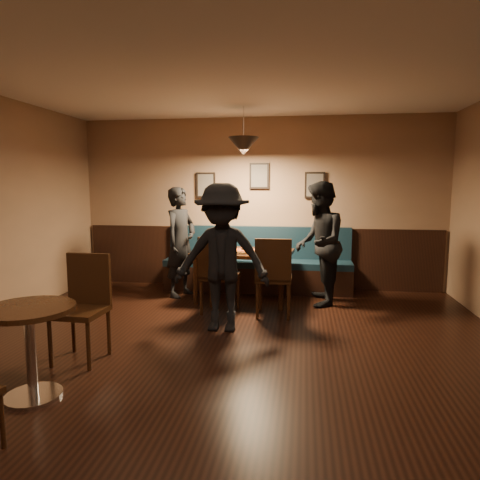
{
  "coord_description": "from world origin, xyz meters",
  "views": [
    {
      "loc": [
        0.74,
        -3.62,
        1.7
      ],
      "look_at": [
        -0.13,
        2.19,
        0.95
      ],
      "focal_mm": 32.21,
      "sensor_mm": 36.0,
      "label": 1
    }
  ],
  "objects_px": {
    "chair_near_left": "(220,274)",
    "chair_near_right": "(274,276)",
    "diner_left": "(181,242)",
    "soda_glass": "(283,250)",
    "diner_front": "(222,258)",
    "cafe_table": "(31,353)",
    "cafe_chair_far": "(79,309)",
    "diner_right": "(319,244)",
    "booth_bench": "(257,260)",
    "tabasco_bottle": "(280,248)",
    "dining_table": "(243,276)"
  },
  "relations": [
    {
      "from": "chair_near_right",
      "to": "tabasco_bottle",
      "type": "xyz_separation_m",
      "value": [
        0.05,
        0.56,
        0.29
      ]
    },
    {
      "from": "chair_near_left",
      "to": "tabasco_bottle",
      "type": "height_order",
      "value": "chair_near_left"
    },
    {
      "from": "diner_front",
      "to": "booth_bench",
      "type": "bearing_deg",
      "value": 83.86
    },
    {
      "from": "chair_near_right",
      "to": "diner_left",
      "type": "height_order",
      "value": "diner_left"
    },
    {
      "from": "booth_bench",
      "to": "diner_left",
      "type": "distance_m",
      "value": 1.28
    },
    {
      "from": "chair_near_left",
      "to": "cafe_table",
      "type": "bearing_deg",
      "value": -105.77
    },
    {
      "from": "diner_right",
      "to": "diner_front",
      "type": "height_order",
      "value": "diner_right"
    },
    {
      "from": "dining_table",
      "to": "chair_near_left",
      "type": "distance_m",
      "value": 0.69
    },
    {
      "from": "diner_right",
      "to": "booth_bench",
      "type": "bearing_deg",
      "value": -124.8
    },
    {
      "from": "diner_left",
      "to": "diner_right",
      "type": "distance_m",
      "value": 2.08
    },
    {
      "from": "soda_glass",
      "to": "tabasco_bottle",
      "type": "distance_m",
      "value": 0.22
    },
    {
      "from": "dining_table",
      "to": "cafe_chair_far",
      "type": "distance_m",
      "value": 2.72
    },
    {
      "from": "chair_near_right",
      "to": "tabasco_bottle",
      "type": "height_order",
      "value": "chair_near_right"
    },
    {
      "from": "dining_table",
      "to": "cafe_chair_far",
      "type": "height_order",
      "value": "cafe_chair_far"
    },
    {
      "from": "diner_front",
      "to": "tabasco_bottle",
      "type": "relative_size",
      "value": 13.4
    },
    {
      "from": "dining_table",
      "to": "chair_near_left",
      "type": "relative_size",
      "value": 1.34
    },
    {
      "from": "booth_bench",
      "to": "cafe_chair_far",
      "type": "relative_size",
      "value": 2.92
    },
    {
      "from": "chair_near_right",
      "to": "cafe_chair_far",
      "type": "bearing_deg",
      "value": -135.06
    },
    {
      "from": "chair_near_left",
      "to": "chair_near_right",
      "type": "height_order",
      "value": "same"
    },
    {
      "from": "diner_left",
      "to": "soda_glass",
      "type": "distance_m",
      "value": 1.64
    },
    {
      "from": "diner_left",
      "to": "soda_glass",
      "type": "height_order",
      "value": "diner_left"
    },
    {
      "from": "chair_near_left",
      "to": "diner_right",
      "type": "height_order",
      "value": "diner_right"
    },
    {
      "from": "dining_table",
      "to": "diner_left",
      "type": "xyz_separation_m",
      "value": [
        -0.99,
        0.15,
        0.46
      ]
    },
    {
      "from": "chair_near_right",
      "to": "soda_glass",
      "type": "xyz_separation_m",
      "value": [
        0.1,
        0.35,
        0.3
      ]
    },
    {
      "from": "chair_near_right",
      "to": "soda_glass",
      "type": "bearing_deg",
      "value": 74.21
    },
    {
      "from": "dining_table",
      "to": "chair_near_right",
      "type": "bearing_deg",
      "value": -46.87
    },
    {
      "from": "diner_front",
      "to": "diner_right",
      "type": "bearing_deg",
      "value": 47.58
    },
    {
      "from": "diner_left",
      "to": "dining_table",
      "type": "bearing_deg",
      "value": -77.13
    },
    {
      "from": "soda_glass",
      "to": "cafe_chair_far",
      "type": "relative_size",
      "value": 0.15
    },
    {
      "from": "chair_near_left",
      "to": "tabasco_bottle",
      "type": "relative_size",
      "value": 8.07
    },
    {
      "from": "tabasco_bottle",
      "to": "cafe_table",
      "type": "bearing_deg",
      "value": -120.4
    },
    {
      "from": "diner_right",
      "to": "tabasco_bottle",
      "type": "height_order",
      "value": "diner_right"
    },
    {
      "from": "diner_front",
      "to": "cafe_table",
      "type": "bearing_deg",
      "value": -123.11
    },
    {
      "from": "chair_near_right",
      "to": "cafe_table",
      "type": "relative_size",
      "value": 1.38
    },
    {
      "from": "diner_front",
      "to": "cafe_chair_far",
      "type": "relative_size",
      "value": 1.68
    },
    {
      "from": "diner_left",
      "to": "cafe_table",
      "type": "bearing_deg",
      "value": -163.46
    },
    {
      "from": "soda_glass",
      "to": "cafe_chair_far",
      "type": "xyz_separation_m",
      "value": [
        -1.85,
        -2.11,
        -0.31
      ]
    },
    {
      "from": "cafe_chair_far",
      "to": "booth_bench",
      "type": "bearing_deg",
      "value": -112.34
    },
    {
      "from": "dining_table",
      "to": "cafe_table",
      "type": "relative_size",
      "value": 1.85
    },
    {
      "from": "tabasco_bottle",
      "to": "chair_near_right",
      "type": "bearing_deg",
      "value": -94.7
    },
    {
      "from": "booth_bench",
      "to": "cafe_chair_far",
      "type": "distance_m",
      "value": 3.37
    },
    {
      "from": "diner_front",
      "to": "soda_glass",
      "type": "height_order",
      "value": "diner_front"
    },
    {
      "from": "chair_near_right",
      "to": "soda_glass",
      "type": "height_order",
      "value": "chair_near_right"
    },
    {
      "from": "chair_near_left",
      "to": "diner_left",
      "type": "bearing_deg",
      "value": 140.92
    },
    {
      "from": "diner_left",
      "to": "diner_front",
      "type": "bearing_deg",
      "value": -126.52
    },
    {
      "from": "tabasco_bottle",
      "to": "cafe_table",
      "type": "xyz_separation_m",
      "value": [
        -1.8,
        -3.07,
        -0.43
      ]
    },
    {
      "from": "chair_near_left",
      "to": "cafe_chair_far",
      "type": "distance_m",
      "value": 2.06
    },
    {
      "from": "booth_bench",
      "to": "tabasco_bottle",
      "type": "bearing_deg",
      "value": -61.38
    },
    {
      "from": "chair_near_right",
      "to": "diner_right",
      "type": "height_order",
      "value": "diner_right"
    },
    {
      "from": "dining_table",
      "to": "cafe_table",
      "type": "distance_m",
      "value": 3.4
    }
  ]
}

